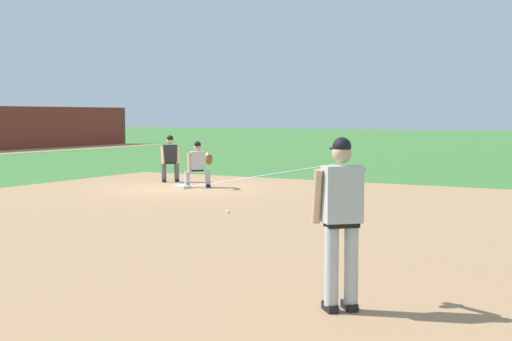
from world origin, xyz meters
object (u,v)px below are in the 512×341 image
baseball (228,211)px  pitcher (342,213)px  umpire (170,157)px  first_base_bag (182,187)px  first_baseman (198,162)px

baseball → pitcher: 7.78m
pitcher → umpire: bearing=42.8°
first_base_bag → first_baseman: 0.86m
first_baseman → umpire: 2.01m
baseball → pitcher: size_ratio=0.04×
pitcher → first_baseman: bearing=40.3°
baseball → umpire: umpire is taller
first_baseman → umpire: umpire is taller
pitcher → first_base_bag: bearing=42.5°
pitcher → baseball: bearing=40.3°
first_baseman → umpire: size_ratio=0.92×
baseball → first_baseman: size_ratio=0.06×
baseball → pitcher: (-5.88, -4.99, 1.02)m
first_base_bag → first_baseman: bearing=-34.7°
umpire → first_baseman: bearing=-120.6°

